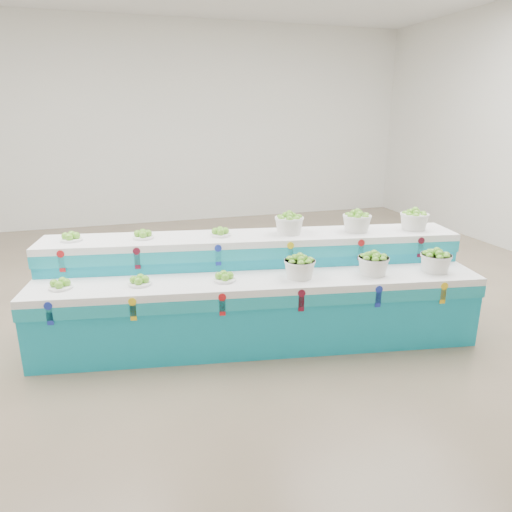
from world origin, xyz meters
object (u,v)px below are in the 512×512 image
at_px(basket_lower_left, 300,266).
at_px(basket_upper_right, 414,219).
at_px(display_stand, 256,290).
at_px(plate_upper_mid, 143,234).

distance_m(basket_lower_left, basket_upper_right, 1.52).
xyz_separation_m(display_stand, plate_upper_mid, (-1.06, 0.45, 0.56)).
relative_size(display_stand, plate_upper_mid, 20.11).
height_order(basket_lower_left, plate_upper_mid, plate_upper_mid).
xyz_separation_m(plate_upper_mid, basket_upper_right, (2.85, -0.49, 0.06)).
height_order(display_stand, basket_upper_right, basket_upper_right).
relative_size(display_stand, basket_lower_left, 14.41).
bearing_deg(display_stand, basket_lower_left, -34.81).
distance_m(basket_lower_left, plate_upper_mid, 1.62).
bearing_deg(basket_upper_right, plate_upper_mid, 170.32).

